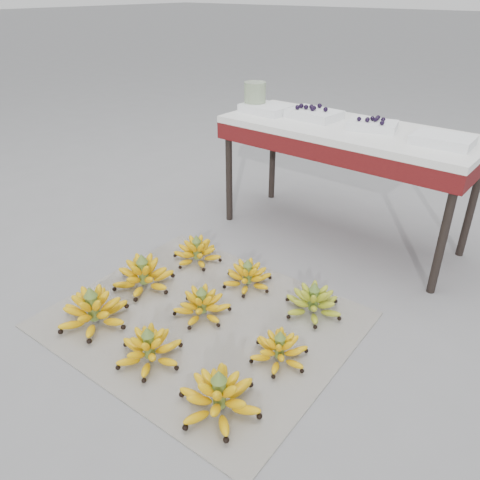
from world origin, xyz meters
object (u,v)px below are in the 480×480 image
Objects in this scene: bunch_mid_left at (144,275)px; bunch_back_right at (313,302)px; bunch_front_left at (93,311)px; bunch_back_left at (197,252)px; vendor_table at (347,140)px; newspaper_mat at (203,320)px; bunch_front_right at (219,396)px; tray_far_left at (266,109)px; glass_jar at (255,96)px; bunch_back_center at (248,276)px; tray_left at (314,114)px; bunch_mid_right at (279,350)px; tray_right at (372,125)px; bunch_mid_center at (202,305)px; bunch_front_center at (149,349)px; tray_far_right at (443,140)px.

bunch_mid_left is 1.41× the size of bunch_back_right.
bunch_front_left is 0.66m from bunch_back_left.
newspaper_mat is at bearing -93.89° from vendor_table.
tray_far_left reaches higher than bunch_front_right.
bunch_back_center is at bearing -54.37° from glass_jar.
tray_left reaches higher than bunch_mid_left.
bunch_back_left reaches higher than newspaper_mat.
bunch_mid_right is at bearing -63.00° from tray_left.
tray_right is (0.35, -0.01, -0.00)m from tray_left.
bunch_mid_center is 0.47m from bunch_back_left.
tray_far_left is at bearing -168.44° from tray_left.
bunch_front_left is at bearing -138.41° from newspaper_mat.
newspaper_mat is 0.41m from bunch_mid_right.
newspaper_mat is at bearing 149.84° from bunch_front_right.
tray_right is at bearing 82.99° from bunch_front_left.
bunch_front_right reaches higher than bunch_back_left.
glass_jar reaches higher than newspaper_mat.
bunch_back_right is (0.35, 0.35, 0.06)m from newspaper_mat.
bunch_back_left is (-0.38, 0.67, -0.00)m from bunch_front_center.
vendor_table reaches higher than bunch_back_right.
bunch_mid_left is 1.18× the size of bunch_mid_center.
tray_far_right is 1.70× the size of glass_jar.
bunch_mid_right is 1.25m from tray_far_right.
bunch_mid_right is 0.85m from bunch_back_left.
vendor_table is (-0.28, 0.74, 0.52)m from bunch_back_right.
bunch_mid_right is at bearing -48.39° from glass_jar.
bunch_front_left is 1.55m from vendor_table.
bunch_back_right is 0.20× the size of vendor_table.
bunch_back_left is 1.33m from tray_far_right.
bunch_front_center is at bearing -111.65° from tray_far_right.
bunch_back_left is 1.16× the size of tray_left.
newspaper_mat is 4.69× the size of bunch_mid_right.
tray_far_right reaches higher than bunch_mid_right.
bunch_back_left is at bearing 105.51° from bunch_mid_left.
glass_jar is at bearing -171.83° from tray_left.
tray_far_left is at bearing 114.27° from bunch_mid_left.
tray_right reaches higher than vendor_table.
tray_far_right is at bearing 93.02° from bunch_front_right.
bunch_front_left reaches higher than bunch_front_center.
bunch_front_right is 0.25× the size of vendor_table.
tray_left is (-0.13, 1.09, 0.62)m from bunch_mid_center.
bunch_front_center is 0.94× the size of tray_left.
newspaper_mat is 0.48m from bunch_front_left.
bunch_front_right is at bearing -84.40° from bunch_back_right.
bunch_front_right is 2.14× the size of glass_jar.
bunch_mid_left is (-0.42, 0.33, 0.01)m from bunch_front_center.
bunch_mid_right is 0.97× the size of bunch_back_right.
tray_far_right is at bearing 90.22° from bunch_mid_right.
bunch_mid_right is at bearing -98.29° from tray_far_right.
vendor_table is at bearing 87.08° from bunch_front_left.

